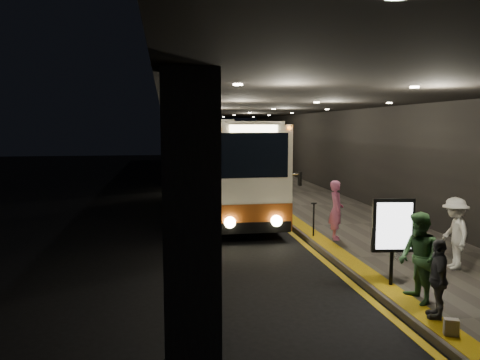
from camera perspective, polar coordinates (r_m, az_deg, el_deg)
ground at (r=15.18m, az=-1.91°, el=-7.22°), size 90.00×90.00×0.00m
lane_line_white at (r=19.95m, az=-8.88°, el=-3.93°), size 0.12×50.00×0.01m
kerb_stripe_yellow at (r=20.39m, az=2.88°, el=-3.63°), size 0.18×50.00×0.01m
sidewalk at (r=21.00m, az=9.31°, el=-3.22°), size 4.50×50.00×0.15m
tactile_strip at (r=20.47m, az=4.26°, el=-3.17°), size 0.50×50.00×0.01m
terminal_wall at (r=21.53m, az=15.16°, el=4.71°), size 0.10×50.00×6.00m
support_columns at (r=18.68m, az=-8.06°, el=2.16°), size 0.80×24.80×4.40m
canopy at (r=20.12m, az=3.38°, el=9.37°), size 9.00×50.00×0.40m
coach_main at (r=19.83m, az=-1.49°, el=1.20°), size 2.48×11.80×3.67m
coach_second at (r=34.47m, az=-4.54°, el=3.68°), size 3.41×12.64×3.93m
passenger_boarding at (r=14.69m, az=11.64°, el=-3.59°), size 0.57×0.74×1.82m
passenger_waiting_green at (r=9.93m, az=20.98°, el=-8.86°), size 0.56×0.88×1.80m
passenger_waiting_white at (r=12.58m, az=24.70°, el=-5.91°), size 0.75×1.22×1.76m
passenger_waiting_grey at (r=9.34m, az=22.98°, el=-11.00°), size 0.75×0.96×1.46m
bag_polka at (r=13.06m, az=18.98°, el=-8.49°), size 0.27×0.14×0.31m
bag_plain at (r=8.86m, az=24.35°, el=-16.06°), size 0.27×0.21×0.29m
info_sign at (r=10.68m, az=18.15°, el=-5.48°), size 0.91×0.23×1.92m
stanchion_post at (r=14.96m, az=8.97°, el=-4.82°), size 0.05×0.05×1.06m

